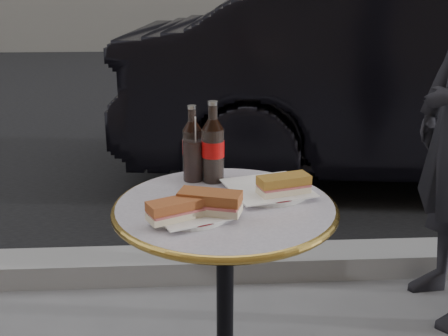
{
  "coord_description": "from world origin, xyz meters",
  "views": [
    {
      "loc": [
        -0.09,
        -1.42,
        1.33
      ],
      "look_at": [
        0.0,
        0.05,
        0.82
      ],
      "focal_mm": 45.0,
      "sensor_mm": 36.0,
      "label": 1
    }
  ],
  "objects": [
    {
      "name": "sandwich_left_b",
      "position": [
        -0.04,
        -0.09,
        0.77
      ],
      "size": [
        0.18,
        0.12,
        0.06
      ],
      "primitive_type": "cube",
      "rotation": [
        0.0,
        0.0,
        -0.3
      ],
      "color": "brown",
      "rests_on": "plate_left"
    },
    {
      "name": "cola_bottle_right",
      "position": [
        -0.03,
        0.19,
        0.86
      ],
      "size": [
        0.08,
        0.08,
        0.25
      ],
      "primitive_type": null,
      "rotation": [
        0.0,
        0.0,
        -0.09
      ],
      "color": "black",
      "rests_on": "bistro_table"
    },
    {
      "name": "plate_right",
      "position": [
        0.13,
        0.08,
        0.74
      ],
      "size": [
        0.25,
        0.25,
        0.01
      ],
      "primitive_type": "cylinder",
      "rotation": [
        0.0,
        0.0,
        0.1
      ],
      "color": "silver",
      "rests_on": "bistro_table"
    },
    {
      "name": "sandwich_left_a",
      "position": [
        -0.13,
        -0.12,
        0.77
      ],
      "size": [
        0.16,
        0.12,
        0.05
      ],
      "primitive_type": "cube",
      "rotation": [
        0.0,
        0.0,
        0.46
      ],
      "color": "#9E4F28",
      "rests_on": "plate_left"
    },
    {
      "name": "cola_bottle_left",
      "position": [
        -0.09,
        0.23,
        0.85
      ],
      "size": [
        0.07,
        0.07,
        0.23
      ],
      "primitive_type": null,
      "rotation": [
        0.0,
        0.0,
        -0.19
      ],
      "color": "black",
      "rests_on": "bistro_table"
    },
    {
      "name": "asphalt_road",
      "position": [
        0.0,
        5.0,
        0.0
      ],
      "size": [
        40.0,
        8.0,
        0.0
      ],
      "primitive_type": "cube",
      "color": "black",
      "rests_on": "ground"
    },
    {
      "name": "parked_car",
      "position": [
        1.56,
        2.21,
        0.68
      ],
      "size": [
        1.93,
        4.3,
        1.37
      ],
      "primitive_type": "imported",
      "rotation": [
        0.0,
        0.0,
        1.45
      ],
      "color": "black",
      "rests_on": "ground"
    },
    {
      "name": "sandwich_right",
      "position": [
        0.17,
        0.03,
        0.77
      ],
      "size": [
        0.16,
        0.11,
        0.05
      ],
      "primitive_type": "cube",
      "rotation": [
        0.0,
        0.0,
        0.29
      ],
      "color": "olive",
      "rests_on": "plate_right"
    },
    {
      "name": "bistro_table",
      "position": [
        0.0,
        0.0,
        0.37
      ],
      "size": [
        0.62,
        0.62,
        0.73
      ],
      "primitive_type": null,
      "color": "#BAB2C4",
      "rests_on": "ground"
    },
    {
      "name": "plate_left",
      "position": [
        -0.09,
        -0.08,
        0.74
      ],
      "size": [
        0.23,
        0.23,
        0.01
      ],
      "primitive_type": "cylinder",
      "rotation": [
        0.0,
        0.0,
        0.22
      ],
      "color": "silver",
      "rests_on": "bistro_table"
    },
    {
      "name": "cola_glass",
      "position": [
        -0.09,
        0.2,
        0.8
      ],
      "size": [
        0.08,
        0.08,
        0.13
      ],
      "primitive_type": "cylinder",
      "rotation": [
        0.0,
        0.0,
        -0.3
      ],
      "color": "black",
      "rests_on": "bistro_table"
    },
    {
      "name": "curb",
      "position": [
        0.0,
        0.9,
        0.05
      ],
      "size": [
        40.0,
        0.2,
        0.12
      ],
      "primitive_type": "cube",
      "color": "gray",
      "rests_on": "ground"
    }
  ]
}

